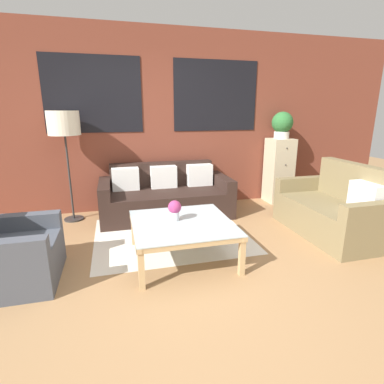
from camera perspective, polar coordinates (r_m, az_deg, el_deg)
name	(u,v)px	position (r m, az deg, el deg)	size (l,w,h in m)	color
ground_plane	(200,281)	(2.99, 1.54, -16.58)	(16.00, 16.00, 0.00)	#9E754C
wall_back_brick	(158,121)	(4.93, -6.48, 13.25)	(8.40, 0.09, 2.80)	brown
rug	(171,235)	(3.97, -3.98, -8.13)	(1.94, 1.63, 0.00)	silver
couch_dark	(166,197)	(4.63, -5.04, -0.94)	(1.95, 0.88, 0.78)	black
settee_vintage	(334,211)	(4.32, 25.44, -3.30)	(0.80, 1.45, 0.92)	olive
armchair_corner	(7,256)	(3.31, -31.76, -10.25)	(0.80, 0.81, 0.84)	#474C56
coffee_table	(182,227)	(3.23, -1.91, -6.62)	(1.05, 1.05, 0.42)	silver
floor_lamp	(64,126)	(4.57, -23.22, 11.41)	(0.43, 0.43, 1.57)	#2D2D2D
drawer_cabinet	(279,171)	(5.46, 16.18, 3.93)	(0.40, 0.41, 1.11)	#C6B793
potted_plant	(282,124)	(5.37, 16.82, 12.25)	(0.35, 0.35, 0.45)	silver
flower_vase	(175,209)	(3.22, -3.32, -3.28)	(0.14, 0.14, 0.22)	silver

